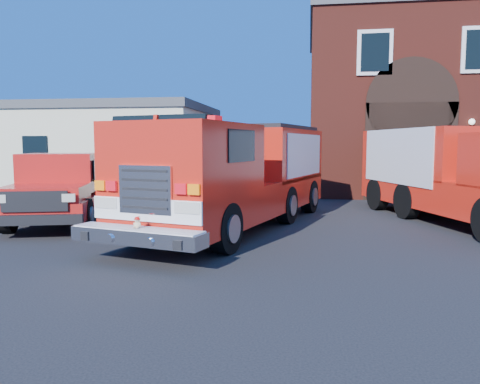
# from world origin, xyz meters

# --- Properties ---
(ground) EXTENTS (100.00, 100.00, 0.00)m
(ground) POSITION_xyz_m (0.00, 0.00, 0.00)
(ground) COLOR black
(ground) RESTS_ON ground
(parking_stripe_mid) EXTENTS (0.12, 3.00, 0.01)m
(parking_stripe_mid) POSITION_xyz_m (6.50, 4.00, 0.00)
(parking_stripe_mid) COLOR yellow
(parking_stripe_mid) RESTS_ON ground
(parking_stripe_far) EXTENTS (0.12, 3.00, 0.01)m
(parking_stripe_far) POSITION_xyz_m (6.50, 7.00, 0.00)
(parking_stripe_far) COLOR yellow
(parking_stripe_far) RESTS_ON ground
(fire_station) EXTENTS (15.20, 10.20, 8.45)m
(fire_station) POSITION_xyz_m (8.99, 13.98, 4.25)
(fire_station) COLOR maroon
(fire_station) RESTS_ON ground
(side_building) EXTENTS (10.20, 8.20, 4.35)m
(side_building) POSITION_xyz_m (-9.00, 13.00, 2.20)
(side_building) COLOR silver
(side_building) RESTS_ON ground
(fire_engine) EXTENTS (5.03, 9.82, 2.92)m
(fire_engine) POSITION_xyz_m (-0.49, 1.98, 1.51)
(fire_engine) COLOR black
(fire_engine) RESTS_ON ground
(pickup_truck) EXTENTS (3.88, 6.60, 2.04)m
(pickup_truck) POSITION_xyz_m (-5.93, 2.28, 0.96)
(pickup_truck) COLOR black
(pickup_truck) RESTS_ON ground
(secondary_truck) EXTENTS (5.12, 9.00, 2.79)m
(secondary_truck) POSITION_xyz_m (5.82, 3.53, 1.52)
(secondary_truck) COLOR black
(secondary_truck) RESTS_ON ground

